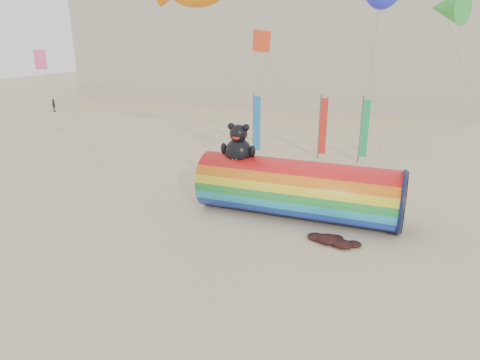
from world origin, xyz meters
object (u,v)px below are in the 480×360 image
(kite_handler, at_px, (320,208))
(hotel_building, at_px, (269,30))
(fabric_bundle, at_px, (333,240))
(windsock_assembly, at_px, (297,188))

(kite_handler, bearing_deg, hotel_building, -103.85)
(kite_handler, height_order, fabric_bundle, kite_handler)
(windsock_assembly, relative_size, fabric_bundle, 4.18)
(hotel_building, relative_size, fabric_bundle, 23.06)
(windsock_assembly, distance_m, fabric_bundle, 3.88)
(windsock_assembly, xyz_separation_m, fabric_bundle, (2.43, -2.62, -1.50))
(windsock_assembly, bearing_deg, kite_handler, -16.07)
(windsock_assembly, relative_size, kite_handler, 6.58)
(hotel_building, bearing_deg, windsock_assembly, -70.44)
(hotel_building, xyz_separation_m, kite_handler, (16.48, -42.94, -9.48))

